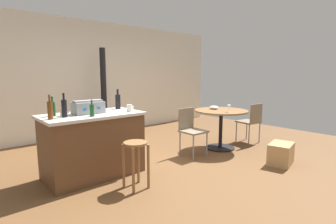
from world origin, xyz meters
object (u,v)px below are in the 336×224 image
wooden_stool (136,155)px  folding_chair_far (191,128)px  cup_0 (130,108)px  serving_bowl (214,107)px  dining_table (221,119)px  bottle_1 (50,110)px  folding_chair_near (251,120)px  cup_1 (64,112)px  toolbox (88,107)px  bottle_2 (64,108)px  bottle_3 (53,109)px  bottle_0 (92,110)px  wood_stove (105,117)px  bottle_4 (118,101)px  cardboard_box (281,154)px  kitchen_island (93,144)px  wine_glass (229,106)px

wooden_stool → folding_chair_far: (1.52, 0.49, 0.06)m
cup_0 → serving_bowl: size_ratio=0.66×
dining_table → bottle_1: (-3.08, 0.25, 0.44)m
dining_table → folding_chair_far: bearing=173.5°
folding_chair_near → cup_1: cup_1 is taller
wooden_stool → cup_1: (-0.59, 0.83, 0.52)m
bottle_1 → toolbox: bearing=14.3°
bottle_2 → bottle_3: (-0.09, 0.18, -0.02)m
folding_chair_far → bottle_0: bearing=178.8°
folding_chair_far → wooden_stool: bearing=-162.0°
folding_chair_near → bottle_1: 3.95m
wood_stove → cup_0: wood_stove is taller
dining_table → bottle_0: size_ratio=4.65×
bottle_4 → toolbox: bearing=-164.3°
wooden_stool → dining_table: size_ratio=0.60×
folding_chair_near → toolbox: bearing=170.4°
bottle_0 → folding_chair_near: bearing=-4.9°
wooden_stool → cardboard_box: wooden_stool is taller
bottle_3 → cup_1: bearing=-28.2°
kitchen_island → wooden_stool: (0.22, -0.77, -0.02)m
wine_glass → serving_bowl: size_ratio=0.80×
folding_chair_near → bottle_4: bottle_4 is taller
dining_table → bottle_0: 2.62m
wooden_stool → dining_table: 2.31m
folding_chair_near → wine_glass: bearing=-174.8°
folding_chair_near → toolbox: size_ratio=2.05×
wooden_stool → bottle_4: size_ratio=1.93×
folding_chair_far → bottle_2: size_ratio=2.70×
dining_table → serving_bowl: (0.00, 0.18, 0.21)m
folding_chair_far → wood_stove: wood_stove is taller
kitchen_island → toolbox: (-0.04, 0.03, 0.54)m
wood_stove → bottle_2: bearing=-128.3°
kitchen_island → cup_1: size_ratio=11.52×
cup_1 → bottle_3: bearing=151.8°
wood_stove → bottle_1: bearing=-130.8°
dining_table → bottle_0: bottle_0 is taller
dining_table → bottle_3: bottle_3 is taller
bottle_2 → serving_bowl: bearing=-2.5°
toolbox → cup_0: size_ratio=3.48×
bottle_0 → bottle_1: 0.50m
folding_chair_near → cup_1: 3.75m
folding_chair_far → bottle_3: 2.32m
toolbox → bottle_3: bearing=168.3°
bottle_2 → wooden_stool: bearing=-48.9°
kitchen_island → bottle_2: bottle_2 is taller
kitchen_island → cup_0: (0.51, -0.19, 0.50)m
wooden_stool → bottle_2: (-0.62, 0.71, 0.59)m
folding_chair_far → toolbox: size_ratio=2.06×
wooden_stool → toolbox: (-0.26, 0.80, 0.56)m
wood_stove → bottle_3: 2.52m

